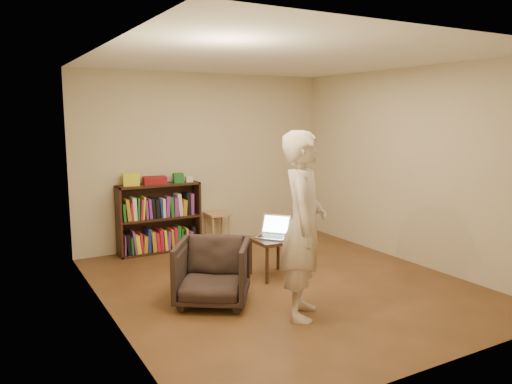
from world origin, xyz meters
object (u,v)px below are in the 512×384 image
stool (217,219)px  armchair (213,272)px  person (303,225)px  side_table (273,245)px  laptop (273,232)px  bookshelf (159,222)px

stool → armchair: armchair is taller
person → stool: bearing=29.5°
armchair → side_table: bearing=57.6°
stool → armchair: (-1.07, -2.18, -0.06)m
side_table → laptop: 0.16m
stool → person: person is taller
side_table → person: 1.35m
side_table → laptop: bearing=58.0°
bookshelf → person: size_ratio=0.65×
laptop → person: bearing=-58.5°
stool → side_table: bearing=-91.8°
side_table → stool: bearing=88.2°
side_table → armchair: bearing=-156.1°
bookshelf → side_table: bookshelf is taller
stool → armchair: size_ratio=0.66×
bookshelf → person: bearing=-81.0°
bookshelf → laptop: bookshelf is taller
stool → person: size_ratio=0.27×
armchair → person: 1.13m
bookshelf → side_table: bearing=-64.6°
laptop → side_table: bearing=-71.8°
stool → side_table: stool is taller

